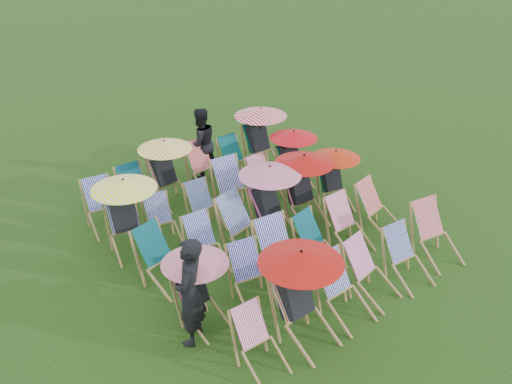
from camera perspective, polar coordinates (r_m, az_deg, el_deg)
ground at (r=10.30m, az=0.49°, el=-5.18°), size 100.00×100.00×0.00m
deckchair_0 at (r=7.74m, az=0.41°, el=-14.80°), size 0.57×0.78×0.82m
deckchair_1 at (r=7.96m, az=4.72°, el=-10.32°), size 1.18×1.25×1.40m
deckchair_2 at (r=8.56m, az=8.87°, el=-9.68°), size 0.64×0.88×0.94m
deckchair_3 at (r=9.03m, az=11.53°, el=-7.78°), size 0.73×0.93×0.92m
deckchair_4 at (r=9.49m, az=14.99°, el=-6.33°), size 0.65×0.86×0.88m
deckchair_5 at (r=10.15m, az=17.68°, el=-4.01°), size 0.79×0.99×0.97m
deckchair_6 at (r=8.29m, az=-5.75°, el=-9.69°), size 0.97×1.05×1.15m
deckchair_7 at (r=8.77m, az=-0.36°, el=-8.46°), size 0.73×0.90×0.88m
deckchair_8 at (r=9.11m, az=2.68°, el=-6.37°), size 0.79×1.02×1.02m
deckchair_9 at (r=9.53m, az=6.38°, el=-5.16°), size 0.75×0.93×0.92m
deckchair_10 at (r=10.11m, az=9.33°, el=-3.24°), size 0.61×0.85×0.91m
deckchair_11 at (r=10.70m, az=12.32°, el=-1.59°), size 0.76×0.95×0.93m
deckchair_12 at (r=9.20m, az=-9.22°, el=-6.61°), size 0.79×0.98×0.96m
deckchair_13 at (r=9.51m, az=-4.98°, el=-5.30°), size 0.65×0.85×0.87m
deckchair_14 at (r=9.82m, az=-1.01°, el=-3.48°), size 0.84×1.05×1.02m
deckchair_15 at (r=10.21m, az=1.65°, el=-0.86°), size 1.13×1.22×1.34m
deckchair_16 at (r=10.68m, az=4.87°, el=0.43°), size 1.11×1.17×1.32m
deckchair_17 at (r=11.29m, az=7.92°, el=1.36°), size 0.97×1.04×1.16m
deckchair_18 at (r=10.02m, az=-12.86°, el=-2.28°), size 1.12×1.20×1.33m
deckchair_19 at (r=10.28m, az=-9.33°, el=-2.96°), size 0.67×0.84×0.82m
deckchair_20 at (r=10.63m, az=-5.11°, el=-1.50°), size 0.61×0.80×0.83m
deckchair_21 at (r=11.03m, az=-2.12°, el=0.35°), size 0.78×1.00×1.01m
deckchair_22 at (r=11.54m, az=0.97°, el=1.23°), size 0.59×0.80×0.84m
deckchair_23 at (r=12.02m, az=3.83°, el=3.45°), size 1.00×1.06×1.19m
deckchair_24 at (r=10.90m, az=-15.04°, el=-1.42°), size 0.71×0.91×0.90m
deckchair_25 at (r=11.25m, az=-11.72°, el=0.03°), size 0.63×0.86×0.91m
deckchair_26 at (r=11.47m, az=-8.85°, el=2.12°), size 1.07×1.13×1.27m
deckchair_27 at (r=11.97m, az=-4.99°, el=2.51°), size 0.70×0.93×0.97m
deckchair_28 at (r=12.34m, az=-1.93°, el=3.27°), size 0.62×0.85×0.89m
deckchair_29 at (r=12.70m, az=0.59°, el=5.46°), size 1.17×1.21×1.38m
person_left at (r=7.90m, az=-6.61°, el=-9.93°), size 0.72×0.69×1.66m
person_rear at (r=12.32m, az=-5.58°, el=4.86°), size 0.81×0.66×1.58m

